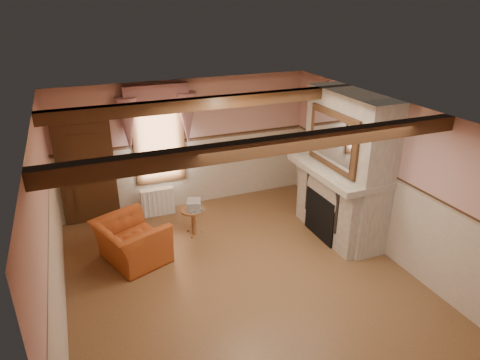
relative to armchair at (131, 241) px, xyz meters
name	(u,v)px	position (x,y,z in m)	size (l,w,h in m)	color
floor	(239,276)	(1.57, -1.15, -0.38)	(5.50, 6.00, 0.01)	brown
ceiling	(238,114)	(1.57, -1.15, 2.42)	(5.50, 6.00, 0.01)	silver
wall_back	(187,144)	(1.57, 1.85, 1.02)	(5.50, 0.02, 2.80)	tan
wall_front	(355,329)	(1.57, -4.15, 1.02)	(5.50, 0.02, 2.80)	tan
wall_left	(48,236)	(-1.18, -1.15, 1.02)	(0.02, 6.00, 2.80)	tan
wall_right	(381,176)	(4.32, -1.15, 1.02)	(0.02, 6.00, 2.80)	tan
wainscot	(239,237)	(1.57, -1.15, 0.37)	(5.50, 6.00, 1.50)	beige
chair_rail	(239,196)	(1.57, -1.15, 1.12)	(5.50, 6.00, 0.08)	black
firebox	(323,215)	(3.57, -0.55, 0.07)	(0.20, 0.95, 0.90)	black
armchair	(131,241)	(0.00, 0.00, 0.00)	(1.17, 1.02, 0.76)	#994219
side_table	(193,222)	(1.26, 0.46, -0.11)	(0.47, 0.47, 0.55)	brown
book_stack	(194,205)	(1.28, 0.43, 0.27)	(0.26, 0.32, 0.20)	#B7AD8C
radiator	(158,202)	(0.79, 1.55, -0.08)	(0.70, 0.18, 0.60)	silver
bowl	(332,161)	(3.82, -0.34, 1.08)	(0.35, 0.35, 0.09)	brown
mantel_clock	(316,149)	(3.82, 0.26, 1.14)	(0.14, 0.24, 0.20)	#301C0D
oil_lamp	(324,152)	(3.82, -0.05, 1.18)	(0.11, 0.11, 0.28)	gold
candle_red	(357,173)	(3.82, -1.09, 1.12)	(0.06, 0.06, 0.16)	#AF1815
jar_yellow	(350,171)	(3.82, -0.92, 1.10)	(0.06, 0.06, 0.12)	#C38922
fireplace	(346,167)	(4.00, -0.55, 1.02)	(0.85, 2.00, 2.80)	gray
mantel	(338,170)	(3.82, -0.55, 0.98)	(1.05, 2.05, 0.12)	gray
overmantel_mirror	(332,140)	(3.63, -0.55, 1.59)	(0.06, 1.44, 1.04)	silver
door	(87,174)	(-0.53, 1.79, 0.67)	(1.10, 0.10, 2.10)	black
window	(159,137)	(0.97, 1.82, 1.27)	(1.06, 0.08, 2.02)	white
window_drapes	(157,110)	(0.97, 1.73, 1.87)	(1.30, 0.14, 1.40)	gray
ceiling_beam_front	(276,145)	(1.57, -2.35, 2.32)	(5.50, 0.18, 0.20)	black
ceiling_beam_back	(212,103)	(1.57, 0.05, 2.32)	(5.50, 0.18, 0.20)	black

